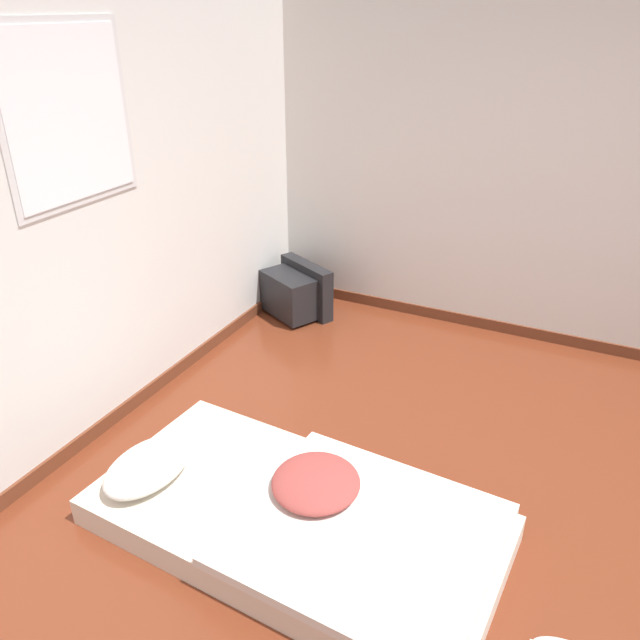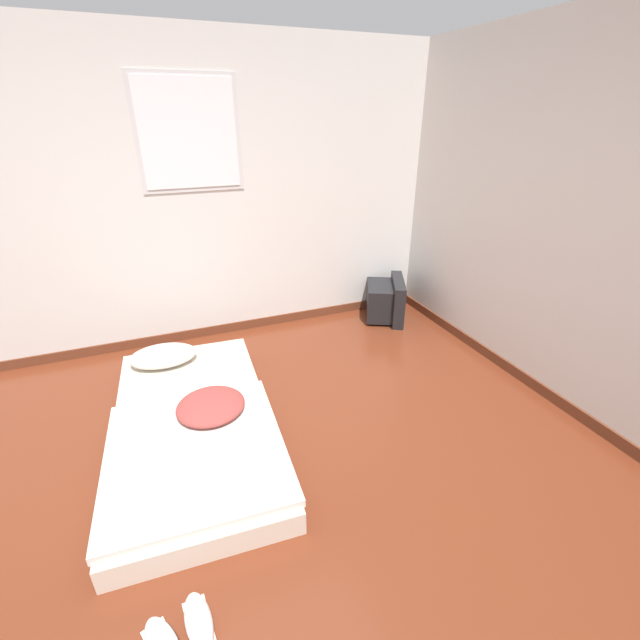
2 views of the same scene
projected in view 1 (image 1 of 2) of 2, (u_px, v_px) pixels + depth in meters
name	position (u px, v px, depth m)	size (l,w,h in m)	color
ground_plane	(506.00, 594.00, 2.75)	(20.00, 20.00, 0.00)	maroon
wall_back	(42.00, 233.00, 3.13)	(7.37, 0.08, 2.60)	silver
wall_right	(607.00, 177.00, 4.18)	(0.08, 7.28, 2.60)	silver
mattress_bed	(296.00, 517.00, 3.01)	(1.13, 2.03, 0.29)	beige
crt_tv	(296.00, 292.00, 5.13)	(0.57, 0.64, 0.43)	black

